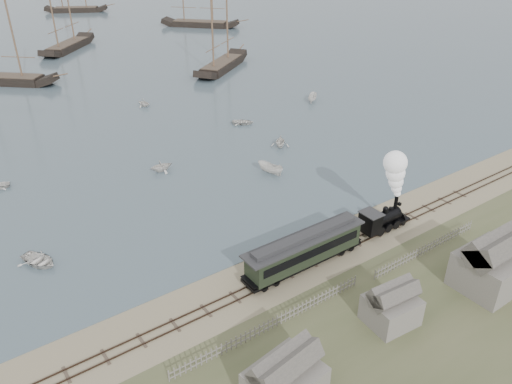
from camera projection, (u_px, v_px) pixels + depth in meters
ground at (283, 259)px, 49.65m from camera, size 600.00×600.00×0.00m
rail_track at (296, 269)px, 48.20m from camera, size 120.00×1.80×0.16m
picket_fence_west at (273, 328)px, 41.38m from camera, size 19.00×0.10×1.20m
picket_fence_east at (426, 253)px, 50.58m from camera, size 15.00×0.10×1.20m
shed_mid at (389, 321)px, 42.08m from camera, size 4.00×3.50×3.60m
shed_right at (486, 285)px, 46.19m from camera, size 6.00×5.00×5.10m
locomotive at (393, 196)px, 52.88m from camera, size 6.89×2.57×8.59m
passenger_coach at (305, 249)px, 47.72m from camera, size 13.36×2.58×3.24m
beached_dinghy at (285, 251)px, 50.14m from camera, size 5.11×5.42×0.91m
rowboat_0 at (39, 260)px, 48.71m from camera, size 4.97×4.44×0.85m
rowboat_1 at (161, 166)px, 66.32m from camera, size 2.79×3.17×1.59m
rowboat_2 at (270, 169)px, 65.70m from camera, size 4.02×2.69×1.45m
rowboat_3 at (243, 122)px, 81.55m from camera, size 4.21×4.38×0.74m
rowboat_4 at (280, 141)px, 73.37m from camera, size 4.24×4.18×1.69m
rowboat_5 at (312, 98)px, 91.26m from camera, size 3.35×3.64×1.39m
rowboat_7 at (144, 103)px, 88.92m from camera, size 3.34×3.11×1.43m
schooner_3 at (61, 8)px, 122.28m from camera, size 18.71×19.03×20.00m
schooner_4 at (221, 23)px, 106.08m from camera, size 20.14×16.38×20.00m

